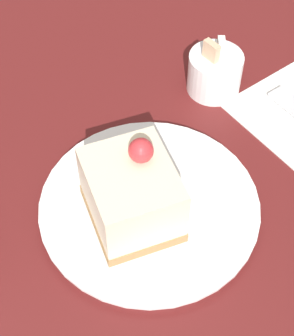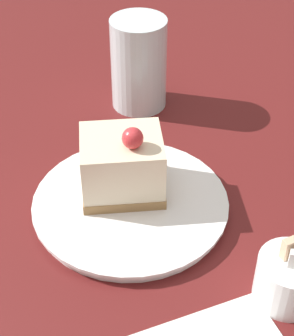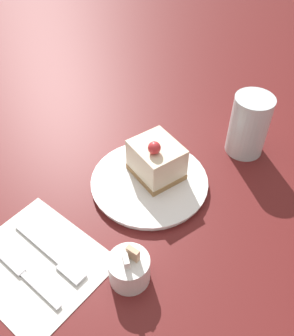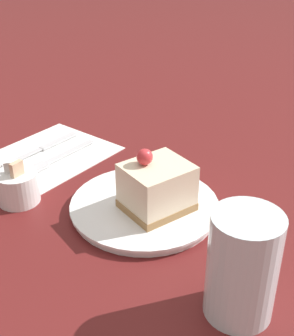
% 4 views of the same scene
% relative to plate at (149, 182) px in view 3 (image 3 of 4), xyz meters
% --- Properties ---
extents(ground_plane, '(4.00, 4.00, 0.00)m').
position_rel_plate_xyz_m(ground_plane, '(0.02, -0.02, -0.01)').
color(ground_plane, '#5B1919').
extents(plate, '(0.22, 0.22, 0.01)m').
position_rel_plate_xyz_m(plate, '(0.00, 0.00, 0.00)').
color(plate, white).
rests_on(plate, ground_plane).
extents(cake_slice, '(0.08, 0.09, 0.09)m').
position_rel_plate_xyz_m(cake_slice, '(-0.02, -0.01, 0.04)').
color(cake_slice, '#9E7547').
rests_on(cake_slice, plate).
extents(napkin, '(0.22, 0.24, 0.00)m').
position_rel_plate_xyz_m(napkin, '(0.24, 0.03, -0.01)').
color(napkin, white).
rests_on(napkin, ground_plane).
extents(fork, '(0.05, 0.16, 0.00)m').
position_rel_plate_xyz_m(fork, '(0.22, 0.04, -0.00)').
color(fork, silver).
rests_on(fork, napkin).
extents(knife, '(0.05, 0.17, 0.00)m').
position_rel_plate_xyz_m(knife, '(0.27, 0.02, -0.00)').
color(knife, silver).
rests_on(knife, napkin).
extents(sugar_bowl, '(0.06, 0.06, 0.07)m').
position_rel_plate_xyz_m(sugar_bowl, '(0.14, 0.13, 0.02)').
color(sugar_bowl, white).
rests_on(sugar_bowl, ground_plane).
extents(drinking_glass, '(0.08, 0.08, 0.13)m').
position_rel_plate_xyz_m(drinking_glass, '(-0.22, 0.04, 0.06)').
color(drinking_glass, silver).
rests_on(drinking_glass, ground_plane).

